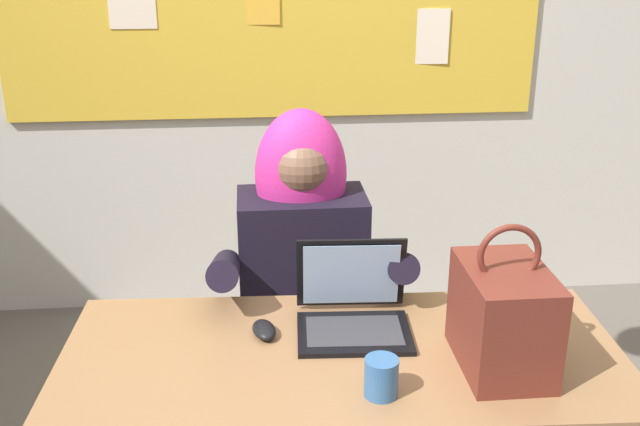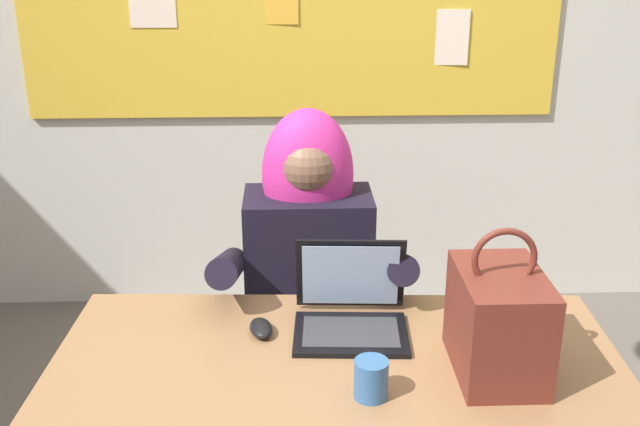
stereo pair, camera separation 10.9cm
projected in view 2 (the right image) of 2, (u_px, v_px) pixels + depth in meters
name	position (u px, v px, depth m)	size (l,w,h in m)	color
wall_back_bulletin	(291.00, 8.00, 3.33)	(6.16, 1.96, 2.84)	beige
desk_main	(336.00, 385.00, 1.95)	(1.48, 0.71, 0.74)	#8E6642
chair_at_desk	(307.00, 312.00, 2.65)	(0.44, 0.44, 0.88)	#2D3347
person_costumed	(308.00, 268.00, 2.44)	(0.59, 0.60, 1.23)	black
laptop	(350.00, 310.00, 2.02)	(0.32, 0.29, 0.23)	black
computer_mouse	(260.00, 328.00, 2.00)	(0.06, 0.10, 0.03)	black
handbag	(497.00, 322.00, 1.80)	(0.20, 0.30, 0.38)	maroon
coffee_mug	(370.00, 379.00, 1.72)	(0.08, 0.08, 0.10)	#336099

